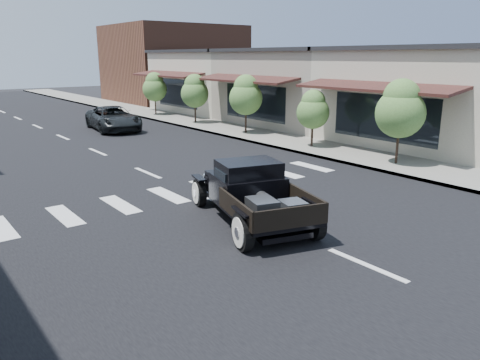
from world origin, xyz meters
TOP-DOWN VIEW (x-y plane):
  - ground at (0.00, 0.00)m, footprint 120.00×120.00m
  - road at (0.00, 15.00)m, footprint 14.00×80.00m
  - road_markings at (0.00, 10.00)m, footprint 12.00×60.00m
  - sidewalk_right at (8.50, 15.00)m, footprint 3.00×80.00m
  - storefront_near at (15.00, 4.00)m, footprint 10.00×9.00m
  - storefront_mid at (15.00, 13.00)m, footprint 10.00×9.00m
  - storefront_far at (15.00, 22.00)m, footprint 10.00×9.00m
  - far_building_right at (15.50, 32.00)m, footprint 11.00×10.00m
  - small_tree_a at (8.30, 2.04)m, footprint 1.89×1.89m
  - small_tree_b at (8.30, 6.63)m, footprint 1.51×1.51m
  - small_tree_c at (8.30, 11.66)m, footprint 1.82×1.82m
  - small_tree_d at (8.30, 16.85)m, footprint 1.74×1.74m
  - small_tree_e at (8.30, 22.23)m, footprint 1.73×1.73m
  - hotrod_pickup at (-0.24, 0.53)m, footprint 3.43×5.17m
  - second_car at (3.20, 17.72)m, footprint 2.89×5.22m

SIDE VIEW (x-z plane):
  - ground at x=0.00m, z-range 0.00..0.00m
  - road_markings at x=0.00m, z-range -0.03..0.03m
  - road at x=0.00m, z-range 0.00..0.02m
  - sidewalk_right at x=8.50m, z-range 0.00..0.15m
  - second_car at x=3.20m, z-range 0.00..1.38m
  - hotrod_pickup at x=-0.24m, z-range 0.00..1.64m
  - small_tree_b at x=8.30m, z-range 0.15..2.67m
  - small_tree_e at x=8.30m, z-range 0.15..3.03m
  - small_tree_d at x=8.30m, z-range 0.15..3.06m
  - small_tree_c at x=8.30m, z-range 0.15..3.18m
  - small_tree_a at x=8.30m, z-range 0.15..3.31m
  - storefront_near at x=15.00m, z-range 0.00..4.50m
  - storefront_mid at x=15.00m, z-range 0.00..4.50m
  - storefront_far at x=15.00m, z-range 0.00..4.50m
  - far_building_right at x=15.50m, z-range 0.00..7.00m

